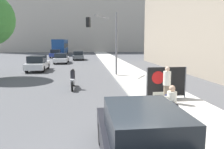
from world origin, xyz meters
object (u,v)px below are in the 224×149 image
object	(u,v)px
traffic_light_pole	(105,33)
car_on_road_midblock	(61,58)
protest_banner	(166,82)
car_on_road_nearest	(38,63)
car_on_road_distant	(79,55)
motorcycle_on_road	(73,80)
seated_protester	(172,102)
jogger_on_sidewalk	(167,84)
parked_car_curbside	(142,139)
car_on_road_far_lane	(56,54)
city_bus_on_road	(61,46)

from	to	relation	value
traffic_light_pole	car_on_road_midblock	size ratio (longest dim) A/B	1.09
traffic_light_pole	car_on_road_midblock	xyz separation A→B (m)	(-4.99, 11.99, -2.94)
protest_banner	car_on_road_nearest	world-z (taller)	protest_banner
car_on_road_distant	motorcycle_on_road	xyz separation A→B (m)	(0.36, -22.43, -0.17)
seated_protester	car_on_road_midblock	bearing A→B (deg)	102.66
car_on_road_midblock	seated_protester	bearing A→B (deg)	-74.93
traffic_light_pole	car_on_road_nearest	world-z (taller)	traffic_light_pole
seated_protester	car_on_road_nearest	xyz separation A→B (m)	(-7.82, 15.45, -0.06)
traffic_light_pole	motorcycle_on_road	bearing A→B (deg)	-115.68
jogger_on_sidewalk	parked_car_curbside	distance (m)	5.38
parked_car_curbside	car_on_road_far_lane	xyz separation A→B (m)	(-6.79, 37.18, 0.02)
protest_banner	car_on_road_midblock	distance (m)	21.83
car_on_road_midblock	car_on_road_distant	world-z (taller)	car_on_road_distant
motorcycle_on_road	car_on_road_midblock	bearing A→B (deg)	98.41
parked_car_curbside	motorcycle_on_road	size ratio (longest dim) A/B	1.94
parked_car_curbside	car_on_road_far_lane	size ratio (longest dim) A/B	0.89
parked_car_curbside	car_on_road_nearest	bearing A→B (deg)	108.55
protest_banner	car_on_road_midblock	xyz separation A→B (m)	(-7.22, 20.60, -0.28)
parked_car_curbside	motorcycle_on_road	world-z (taller)	parked_car_curbside
traffic_light_pole	motorcycle_on_road	size ratio (longest dim) A/B	2.38
jogger_on_sidewalk	city_bus_on_road	size ratio (longest dim) A/B	0.16
jogger_on_sidewalk	motorcycle_on_road	world-z (taller)	jogger_on_sidewalk
traffic_light_pole	car_on_road_far_lane	xyz separation A→B (m)	(-7.20, 23.01, -2.87)
seated_protester	motorcycle_on_road	bearing A→B (deg)	118.23
car_on_road_nearest	motorcycle_on_road	size ratio (longest dim) A/B	1.99
motorcycle_on_road	car_on_road_nearest	bearing A→B (deg)	113.95
traffic_light_pole	city_bus_on_road	xyz separation A→B (m)	(-7.18, 31.19, -1.68)
car_on_road_nearest	seated_protester	bearing A→B (deg)	-63.17
seated_protester	car_on_road_far_lane	world-z (taller)	car_on_road_far_lane
motorcycle_on_road	car_on_road_far_lane	bearing A→B (deg)	99.56
car_on_road_distant	car_on_road_midblock	bearing A→B (deg)	-112.16
seated_protester	parked_car_curbside	bearing A→B (deg)	-126.17
car_on_road_distant	traffic_light_pole	bearing A→B (deg)	-80.73
traffic_light_pole	jogger_on_sidewalk	bearing A→B (deg)	-78.06
parked_car_curbside	car_on_road_distant	xyz separation A→B (m)	(-2.42, 31.49, -0.03)
car_on_road_nearest	motorcycle_on_road	world-z (taller)	car_on_road_nearest
protest_banner	car_on_road_distant	xyz separation A→B (m)	(-5.05, 25.92, -0.26)
protest_banner	car_on_road_nearest	size ratio (longest dim) A/B	0.46
parked_car_curbside	motorcycle_on_road	distance (m)	9.29
protest_banner	traffic_light_pole	world-z (taller)	traffic_light_pole
car_on_road_midblock	city_bus_on_road	bearing A→B (deg)	96.49
traffic_light_pole	city_bus_on_road	world-z (taller)	traffic_light_pole
jogger_on_sidewalk	car_on_road_midblock	bearing A→B (deg)	-37.93
jogger_on_sidewalk	car_on_road_distant	size ratio (longest dim) A/B	0.39
city_bus_on_road	motorcycle_on_road	world-z (taller)	city_bus_on_road
jogger_on_sidewalk	traffic_light_pole	world-z (taller)	traffic_light_pole
car_on_road_midblock	car_on_road_far_lane	world-z (taller)	car_on_road_far_lane
car_on_road_nearest	city_bus_on_road	xyz separation A→B (m)	(-0.70, 27.29, 1.19)
seated_protester	parked_car_curbside	xyz separation A→B (m)	(-1.75, -2.62, -0.08)
parked_car_curbside	traffic_light_pole	bearing A→B (deg)	88.36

